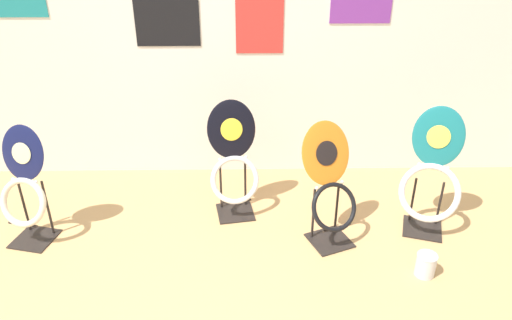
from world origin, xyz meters
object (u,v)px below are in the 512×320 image
(toilet_seat_display_teal_sax, at_px, (432,178))
(paint_can, at_px, (426,264))
(toilet_seat_display_orange_sun, at_px, (330,189))
(toilet_seat_display_jazz_black, at_px, (234,165))
(toilet_seat_display_navy_moon, at_px, (24,189))

(toilet_seat_display_teal_sax, relative_size, paint_can, 5.65)
(toilet_seat_display_teal_sax, bearing_deg, toilet_seat_display_orange_sun, -171.63)
(toilet_seat_display_jazz_black, relative_size, toilet_seat_display_navy_moon, 1.04)
(toilet_seat_display_orange_sun, bearing_deg, paint_can, -34.61)
(toilet_seat_display_orange_sun, distance_m, paint_can, 0.80)
(toilet_seat_display_orange_sun, height_order, paint_can, toilet_seat_display_orange_sun)
(toilet_seat_display_orange_sun, relative_size, toilet_seat_display_teal_sax, 0.93)
(toilet_seat_display_navy_moon, height_order, paint_can, toilet_seat_display_navy_moon)
(toilet_seat_display_jazz_black, relative_size, toilet_seat_display_teal_sax, 0.96)
(paint_can, bearing_deg, toilet_seat_display_orange_sun, 145.39)
(toilet_seat_display_jazz_black, xyz_separation_m, toilet_seat_display_teal_sax, (1.43, -0.25, 0.01))
(toilet_seat_display_jazz_black, xyz_separation_m, toilet_seat_display_navy_moon, (-1.46, -0.32, 0.00))
(toilet_seat_display_jazz_black, distance_m, toilet_seat_display_teal_sax, 1.45)
(toilet_seat_display_orange_sun, distance_m, toilet_seat_display_jazz_black, 0.77)
(toilet_seat_display_teal_sax, distance_m, toilet_seat_display_navy_moon, 2.89)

